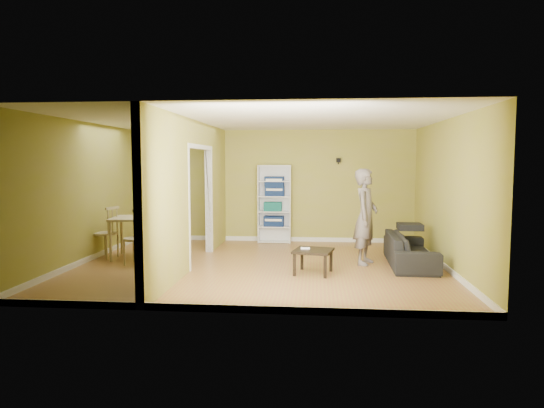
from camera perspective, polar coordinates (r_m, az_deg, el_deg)
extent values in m
plane|color=#935735|center=(8.79, -1.43, -7.26)|extent=(6.50, 6.50, 0.00)
plane|color=white|center=(8.62, -1.47, 9.88)|extent=(6.50, 6.50, 0.00)
plane|color=#9E9F33|center=(11.34, 0.17, 2.13)|extent=(6.50, 0.00, 6.50)
plane|color=#9E9F33|center=(5.89, -4.56, -0.54)|extent=(6.50, 0.00, 6.50)
plane|color=#9E9F33|center=(9.55, -21.21, 1.26)|extent=(0.00, 5.50, 5.50)
plane|color=#9E9F33|center=(8.84, 19.97, 1.02)|extent=(0.00, 5.50, 5.50)
cube|color=black|center=(11.23, 7.82, 5.12)|extent=(0.10, 0.10, 0.10)
imported|color=black|center=(9.12, 15.96, -4.64)|extent=(1.97, 0.90, 0.74)
imported|color=slate|center=(8.95, 10.99, -0.51)|extent=(0.89, 0.80, 2.05)
cube|color=white|center=(11.21, -1.57, 0.02)|extent=(0.02, 0.33, 1.79)
cube|color=white|center=(11.14, 2.18, -0.01)|extent=(0.02, 0.33, 1.79)
cube|color=white|center=(11.32, 0.37, 0.08)|extent=(0.75, 0.02, 1.79)
cube|color=white|center=(11.28, 0.30, -4.42)|extent=(0.71, 0.33, 0.02)
cube|color=white|center=(11.23, 0.30, -2.66)|extent=(0.71, 0.33, 0.02)
cube|color=white|center=(11.19, 0.30, -0.88)|extent=(0.71, 0.33, 0.02)
cube|color=white|center=(11.16, 0.30, 0.90)|extent=(0.71, 0.33, 0.02)
cube|color=white|center=(11.14, 0.30, 2.70)|extent=(0.71, 0.33, 0.02)
cube|color=white|center=(11.13, 0.31, 4.50)|extent=(0.71, 0.33, 0.02)
cube|color=navy|center=(11.21, 0.23, -2.02)|extent=(0.45, 0.30, 0.23)
cube|color=#10857D|center=(11.18, 0.10, -0.30)|extent=(0.41, 0.26, 0.21)
cube|color=navy|center=(11.15, 0.32, 1.53)|extent=(0.44, 0.29, 0.22)
cube|color=navy|center=(11.14, 0.28, 2.67)|extent=(0.44, 0.28, 0.22)
cube|color=black|center=(8.13, 4.87, -5.50)|extent=(0.61, 0.61, 0.04)
cube|color=black|center=(7.93, 2.99, -7.26)|extent=(0.05, 0.05, 0.37)
cube|color=black|center=(7.93, 6.70, -7.29)|extent=(0.05, 0.05, 0.37)
cube|color=black|center=(8.43, 3.13, -6.53)|extent=(0.05, 0.05, 0.37)
cube|color=black|center=(8.43, 6.61, -6.56)|extent=(0.05, 0.05, 0.37)
cube|color=white|center=(8.16, 3.94, -5.21)|extent=(0.15, 0.04, 0.03)
cube|color=tan|center=(9.70, -14.59, -1.61)|extent=(1.28, 0.85, 0.04)
cylinder|color=tan|center=(9.63, -18.58, -4.16)|extent=(0.05, 0.05, 0.76)
cylinder|color=tan|center=(9.22, -11.90, -4.40)|extent=(0.05, 0.05, 0.76)
cylinder|color=tan|center=(10.30, -16.91, -3.53)|extent=(0.05, 0.05, 0.76)
cylinder|color=tan|center=(9.92, -10.63, -3.71)|extent=(0.05, 0.05, 0.76)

